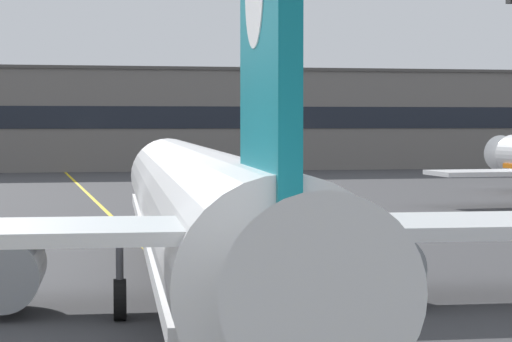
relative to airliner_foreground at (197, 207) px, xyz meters
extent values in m
cube|color=yellow|center=(-0.36, 14.18, -3.37)|extent=(8.64, 179.82, 0.01)
cylinder|color=white|center=(0.01, 0.15, 0.13)|extent=(5.58, 36.14, 3.80)
cone|color=white|center=(0.96, 19.42, 0.13)|extent=(3.73, 2.78, 3.61)
cone|color=white|center=(-0.95, -19.23, 0.53)|extent=(2.99, 2.94, 2.85)
cube|color=white|center=(0.01, 0.15, -0.91)|extent=(5.36, 33.26, 0.44)
cube|color=black|center=(0.87, 17.53, 0.80)|extent=(2.90, 1.24, 0.60)
cube|color=white|center=(0.04, 0.75, -0.72)|extent=(32.20, 6.38, 0.36)
cylinder|color=gray|center=(-6.20, 0.05, -1.94)|extent=(2.48, 3.71, 2.30)
cylinder|color=black|center=(-6.11, 1.90, -1.94)|extent=(1.96, 0.28, 1.95)
cylinder|color=gray|center=(6.18, -0.56, -1.94)|extent=(2.48, 3.71, 2.30)
cylinder|color=black|center=(6.27, 1.29, -1.94)|extent=(1.96, 0.28, 1.95)
cube|color=#0F7A89|center=(-0.78, -15.63, 4.68)|extent=(0.64, 4.81, 7.20)
cube|color=white|center=(-0.81, -16.23, 0.99)|extent=(11.13, 3.34, 0.24)
cylinder|color=#4C4C51|center=(0.73, 14.63, -1.89)|extent=(0.24, 0.24, 1.60)
cylinder|color=black|center=(0.73, 14.63, -2.92)|extent=(0.44, 0.92, 0.90)
cylinder|color=#4C4C51|center=(-2.69, -1.72, -1.59)|extent=(0.24, 0.24, 1.60)
cylinder|color=black|center=(-2.69, -1.72, -2.72)|extent=(0.46, 1.32, 1.30)
cylinder|color=#4C4C51|center=(2.50, -1.98, -1.59)|extent=(0.24, 0.24, 1.60)
cylinder|color=black|center=(2.50, -1.98, -2.72)|extent=(0.46, 1.32, 1.30)
cone|color=white|center=(36.27, 54.64, -0.07)|extent=(3.54, 2.64, 3.40)
cone|color=orange|center=(1.22, 16.54, -3.09)|extent=(0.36, 0.36, 0.55)
cylinder|color=white|center=(1.22, 16.54, -3.07)|extent=(0.23, 0.23, 0.07)
cube|color=orange|center=(1.22, 16.54, -3.35)|extent=(0.44, 0.44, 0.03)
cube|color=slate|center=(-0.05, 100.01, 3.06)|extent=(169.37, 12.00, 12.86)
cube|color=black|center=(-0.05, 93.96, 3.46)|extent=(162.60, 0.12, 2.80)
cube|color=#4E4A47|center=(-0.05, 100.01, 9.69)|extent=(169.77, 12.40, 0.40)
camera|label=1|loc=(-4.43, -33.58, 2.85)|focal=71.13mm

